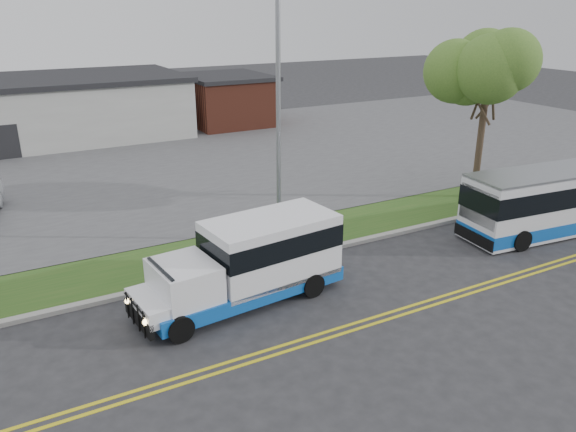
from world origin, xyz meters
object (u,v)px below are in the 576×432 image
streetlight_near (279,113)px  shuttle_bus (253,258)px  tree_east (489,70)px  transit_bus (569,198)px

streetlight_near → shuttle_bus: bearing=-128.4°
tree_east → streetlight_near: (-11.00, -0.27, -0.97)m
tree_east → transit_bus: size_ratio=0.84×
transit_bus → tree_east: bearing=99.7°
tree_east → shuttle_bus: size_ratio=1.19×
tree_east → streetlight_near: size_ratio=0.88×
streetlight_near → tree_east: bearing=1.4°
shuttle_bus → transit_bus: bearing=-9.4°
tree_east → shuttle_bus: (-13.90, -3.93, -4.80)m
streetlight_near → transit_bus: size_ratio=0.95×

